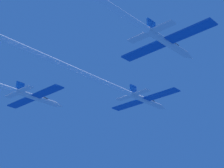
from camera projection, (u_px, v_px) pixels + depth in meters
jet_lead at (93, 78)px, 74.15m from camera, size 17.79×57.68×2.95m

